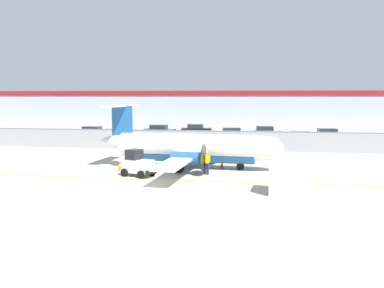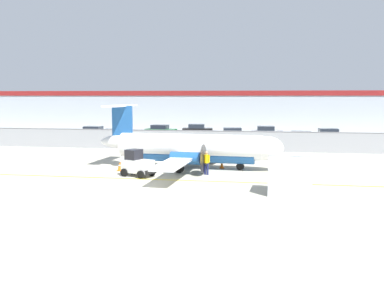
{
  "view_description": "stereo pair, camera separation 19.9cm",
  "coord_description": "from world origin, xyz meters",
  "px_view_note": "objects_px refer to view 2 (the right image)",
  "views": [
    {
      "loc": [
        6.21,
        -25.73,
        5.62
      ],
      "look_at": [
        0.88,
        7.87,
        1.8
      ],
      "focal_mm": 40.0,
      "sensor_mm": 36.0,
      "label": 1
    },
    {
      "loc": [
        6.41,
        -25.7,
        5.62
      ],
      "look_at": [
        0.88,
        7.87,
        1.8
      ],
      "focal_mm": 40.0,
      "sensor_mm": 36.0,
      "label": 2
    }
  ],
  "objects_px": {
    "parked_car_3": "(197,130)",
    "parked_car_7": "(327,135)",
    "baggage_tug": "(137,164)",
    "parked_car_2": "(161,131)",
    "traffic_cone_far_left": "(119,167)",
    "parked_car_6": "(300,138)",
    "commuter_airplane": "(193,148)",
    "traffic_cone_near_left": "(143,158)",
    "cargo_container": "(290,175)",
    "parked_car_0": "(94,132)",
    "parked_car_4": "(231,134)",
    "parked_car_5": "(267,132)",
    "traffic_cone_far_right": "(121,163)",
    "ground_crew_worker": "(206,162)",
    "parked_car_1": "(112,136)",
    "traffic_cone_near_right": "(222,164)"
  },
  "relations": [
    {
      "from": "traffic_cone_near_left",
      "to": "traffic_cone_far_left",
      "type": "height_order",
      "value": "same"
    },
    {
      "from": "traffic_cone_far_right",
      "to": "parked_car_2",
      "type": "bearing_deg",
      "value": 96.15
    },
    {
      "from": "parked_car_2",
      "to": "parked_car_3",
      "type": "relative_size",
      "value": 1.02
    },
    {
      "from": "traffic_cone_far_left",
      "to": "parked_car_3",
      "type": "bearing_deg",
      "value": 86.88
    },
    {
      "from": "commuter_airplane",
      "to": "parked_car_1",
      "type": "relative_size",
      "value": 3.82
    },
    {
      "from": "traffic_cone_near_left",
      "to": "traffic_cone_far_right",
      "type": "bearing_deg",
      "value": -108.97
    },
    {
      "from": "parked_car_6",
      "to": "cargo_container",
      "type": "bearing_deg",
      "value": 89.31
    },
    {
      "from": "traffic_cone_far_right",
      "to": "parked_car_7",
      "type": "xyz_separation_m",
      "value": [
        19.0,
        21.48,
        0.58
      ]
    },
    {
      "from": "traffic_cone_near_left",
      "to": "parked_car_0",
      "type": "height_order",
      "value": "parked_car_0"
    },
    {
      "from": "traffic_cone_near_left",
      "to": "parked_car_7",
      "type": "xyz_separation_m",
      "value": [
        17.97,
        18.49,
        0.58
      ]
    },
    {
      "from": "traffic_cone_far_right",
      "to": "parked_car_7",
      "type": "relative_size",
      "value": 0.15
    },
    {
      "from": "baggage_tug",
      "to": "traffic_cone_far_right",
      "type": "bearing_deg",
      "value": 146.85
    },
    {
      "from": "traffic_cone_far_left",
      "to": "parked_car_6",
      "type": "height_order",
      "value": "parked_car_6"
    },
    {
      "from": "baggage_tug",
      "to": "traffic_cone_near_left",
      "type": "distance_m",
      "value": 6.97
    },
    {
      "from": "commuter_airplane",
      "to": "baggage_tug",
      "type": "bearing_deg",
      "value": -127.14
    },
    {
      "from": "traffic_cone_far_left",
      "to": "traffic_cone_near_left",
      "type": "bearing_deg",
      "value": 84.36
    },
    {
      "from": "traffic_cone_far_left",
      "to": "parked_car_2",
      "type": "distance_m",
      "value": 26.83
    },
    {
      "from": "ground_crew_worker",
      "to": "parked_car_5",
      "type": "xyz_separation_m",
      "value": [
        4.49,
        26.8,
        -0.06
      ]
    },
    {
      "from": "parked_car_1",
      "to": "parked_car_7",
      "type": "bearing_deg",
      "value": -169.02
    },
    {
      "from": "parked_car_0",
      "to": "parked_car_2",
      "type": "height_order",
      "value": "same"
    },
    {
      "from": "parked_car_3",
      "to": "parked_car_5",
      "type": "bearing_deg",
      "value": -18.91
    },
    {
      "from": "parked_car_2",
      "to": "parked_car_7",
      "type": "relative_size",
      "value": 1.02
    },
    {
      "from": "baggage_tug",
      "to": "parked_car_0",
      "type": "bearing_deg",
      "value": 141.83
    },
    {
      "from": "parked_car_7",
      "to": "traffic_cone_far_right",
      "type": "bearing_deg",
      "value": 44.57
    },
    {
      "from": "parked_car_0",
      "to": "parked_car_7",
      "type": "bearing_deg",
      "value": 5.99
    },
    {
      "from": "traffic_cone_far_left",
      "to": "parked_car_7",
      "type": "height_order",
      "value": "parked_car_7"
    },
    {
      "from": "parked_car_4",
      "to": "parked_car_5",
      "type": "bearing_deg",
      "value": -148.12
    },
    {
      "from": "commuter_airplane",
      "to": "parked_car_4",
      "type": "bearing_deg",
      "value": 89.68
    },
    {
      "from": "baggage_tug",
      "to": "traffic_cone_near_right",
      "type": "height_order",
      "value": "baggage_tug"
    },
    {
      "from": "cargo_container",
      "to": "traffic_cone_far_right",
      "type": "relative_size",
      "value": 4.0
    },
    {
      "from": "parked_car_5",
      "to": "traffic_cone_far_right",
      "type": "bearing_deg",
      "value": -118.1
    },
    {
      "from": "traffic_cone_far_left",
      "to": "parked_car_2",
      "type": "relative_size",
      "value": 0.15
    },
    {
      "from": "baggage_tug",
      "to": "traffic_cone_near_left",
      "type": "height_order",
      "value": "baggage_tug"
    },
    {
      "from": "traffic_cone_near_right",
      "to": "traffic_cone_far_right",
      "type": "height_order",
      "value": "same"
    },
    {
      "from": "commuter_airplane",
      "to": "parked_car_6",
      "type": "distance_m",
      "value": 19.09
    },
    {
      "from": "parked_car_3",
      "to": "parked_car_7",
      "type": "distance_m",
      "value": 17.75
    },
    {
      "from": "traffic_cone_far_left",
      "to": "parked_car_2",
      "type": "xyz_separation_m",
      "value": [
        -3.2,
        26.63,
        0.58
      ]
    },
    {
      "from": "ground_crew_worker",
      "to": "parked_car_3",
      "type": "bearing_deg",
      "value": -150.97
    },
    {
      "from": "parked_car_1",
      "to": "parked_car_2",
      "type": "distance_m",
      "value": 9.29
    },
    {
      "from": "traffic_cone_near_right",
      "to": "parked_car_3",
      "type": "relative_size",
      "value": 0.15
    },
    {
      "from": "baggage_tug",
      "to": "parked_car_2",
      "type": "xyz_separation_m",
      "value": [
        -5.17,
        28.5,
        0.04
      ]
    },
    {
      "from": "commuter_airplane",
      "to": "parked_car_1",
      "type": "distance_m",
      "value": 20.51
    },
    {
      "from": "parked_car_0",
      "to": "parked_car_2",
      "type": "distance_m",
      "value": 9.0
    },
    {
      "from": "cargo_container",
      "to": "parked_car_4",
      "type": "xyz_separation_m",
      "value": [
        -5.43,
        28.52,
        -0.21
      ]
    },
    {
      "from": "parked_car_3",
      "to": "parked_car_6",
      "type": "relative_size",
      "value": 0.99
    },
    {
      "from": "parked_car_0",
      "to": "parked_car_7",
      "type": "distance_m",
      "value": 29.61
    },
    {
      "from": "cargo_container",
      "to": "parked_car_0",
      "type": "xyz_separation_m",
      "value": [
        -23.37,
        28.18,
        -0.21
      ]
    },
    {
      "from": "parked_car_1",
      "to": "parked_car_4",
      "type": "height_order",
      "value": "same"
    },
    {
      "from": "commuter_airplane",
      "to": "parked_car_4",
      "type": "relative_size",
      "value": 3.66
    },
    {
      "from": "commuter_airplane",
      "to": "parked_car_5",
      "type": "height_order",
      "value": "commuter_airplane"
    }
  ]
}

